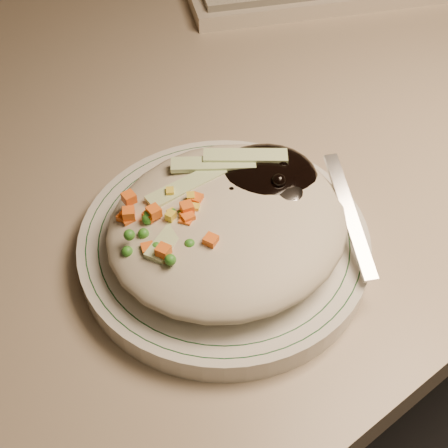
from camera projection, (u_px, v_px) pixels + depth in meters
desk at (176, 248)px, 0.78m from camera, size 1.40×0.70×0.74m
plate at (224, 245)px, 0.51m from camera, size 0.23×0.23×0.02m
plate_rim at (224, 237)px, 0.50m from camera, size 0.22×0.22×0.00m
meal at (229, 217)px, 0.48m from camera, size 0.21×0.19×0.05m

